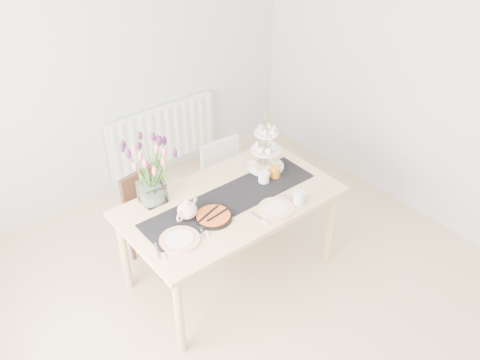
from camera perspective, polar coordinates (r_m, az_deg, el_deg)
room_shell at (r=2.99m, az=3.93°, el=-0.10°), size 4.50×4.50×4.50m
radiator at (r=5.21m, az=-8.62°, el=5.04°), size 1.20×0.08×0.60m
dining_table at (r=3.80m, az=-1.08°, el=-3.13°), size 1.60×0.90×0.75m
chair_brown at (r=4.16m, az=-9.70°, el=-3.40°), size 0.46×0.46×0.81m
chair_white at (r=4.51m, az=-1.52°, el=0.27°), size 0.42×0.42×0.78m
table_runner at (r=3.75m, az=-1.09°, el=-2.16°), size 1.40×0.35×0.01m
tulip_vase at (r=3.60m, az=-10.22°, el=1.83°), size 0.61×0.61×0.51m
cake_stand at (r=4.03m, az=2.90°, el=2.90°), size 0.30×0.30×0.44m
teapot at (r=3.55m, az=-5.94°, el=-3.39°), size 0.28×0.25×0.15m
cream_jug at (r=3.91m, az=2.69°, el=0.27°), size 0.10×0.10×0.09m
tart_tin at (r=3.57m, az=-3.00°, el=-4.14°), size 0.27×0.27×0.03m
mug_white at (r=3.71m, az=6.66°, el=-2.00°), size 0.11×0.11×0.10m
mug_orange at (r=3.97m, az=3.96°, el=0.87°), size 0.11×0.11×0.09m
plate_left at (r=3.42m, az=-6.78°, el=-6.66°), size 0.35×0.35×0.01m
plate_right at (r=3.66m, az=4.05°, el=-3.19°), size 0.27×0.27×0.01m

